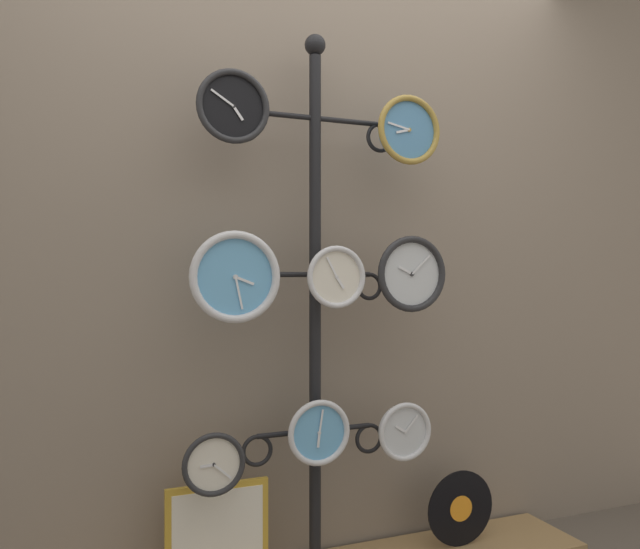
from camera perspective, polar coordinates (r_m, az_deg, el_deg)
The scene contains 12 objects.
shop_wall at distance 2.51m, azimuth -1.79°, elevation 5.46°, with size 4.40×0.04×2.80m.
display_stand at distance 2.38m, azimuth -0.45°, elevation -9.02°, with size 0.67×0.37×2.07m.
clock_top_left at distance 2.25m, azimuth -7.97°, elevation 14.96°, with size 0.26×0.04×0.26m.
clock_top_right at distance 2.48m, azimuth 8.09°, elevation 12.93°, with size 0.27×0.04×0.27m.
clock_middle_left at distance 2.15m, azimuth -7.77°, elevation -0.22°, with size 0.32×0.04×0.32m.
clock_middle_center at distance 2.27m, azimuth 1.46°, elevation -0.23°, with size 0.23×0.04×0.23m.
clock_middle_right at distance 2.41m, azimuth 8.35°, elevation 0.05°, with size 0.29×0.04×0.29m.
clock_bottom_left at distance 2.22m, azimuth -9.71°, elevation -16.71°, with size 0.22×0.04×0.22m.
clock_bottom_center at distance 2.32m, azimuth -0.13°, elevation -14.24°, with size 0.24×0.04×0.24m.
clock_bottom_right at distance 2.49m, azimuth 7.72°, elevation -14.03°, with size 0.23×0.04×0.23m.
vinyl_record at distance 2.76m, azimuth 12.73°, elevation -20.13°, with size 0.31×0.01×0.31m.
picture_frame at distance 2.41m, azimuth -9.34°, elevation -22.45°, with size 0.37×0.02×0.36m.
Camera 1 is at (-0.86, -1.78, 1.16)m, focal length 35.00 mm.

